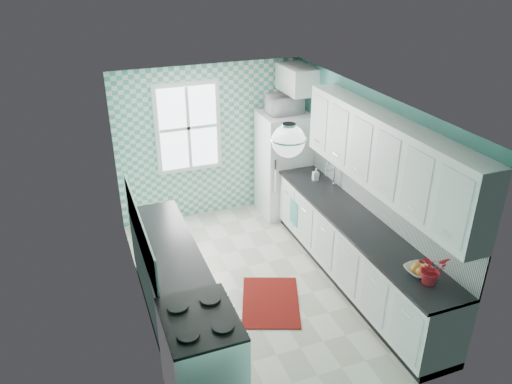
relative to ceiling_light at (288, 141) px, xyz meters
name	(u,v)px	position (x,y,z in m)	size (l,w,h in m)	color
floor	(259,284)	(0.00, 0.80, -2.33)	(3.00, 4.40, 0.02)	silver
ceiling	(260,102)	(0.00, 0.80, 0.19)	(3.00, 4.40, 0.02)	white
wall_back	(210,142)	(0.00, 3.01, -1.07)	(3.00, 0.02, 2.50)	#52A493
wall_front	(352,311)	(0.00, -1.41, -1.07)	(3.00, 0.02, 2.50)	#52A493
wall_left	(136,223)	(-1.51, 0.80, -1.07)	(0.02, 4.40, 2.50)	#52A493
wall_right	(365,182)	(1.51, 0.80, -1.07)	(0.02, 4.40, 2.50)	#52A493
accent_wall	(210,142)	(0.00, 2.99, -1.07)	(3.00, 0.01, 2.50)	#56AB93
window	(188,128)	(-0.35, 2.96, -0.77)	(1.04, 0.05, 1.44)	white
backsplash_right	(380,199)	(1.49, 0.40, -1.13)	(0.02, 3.60, 0.51)	white
backsplash_left	(140,230)	(-1.49, 0.73, -1.13)	(0.02, 2.15, 0.51)	white
upper_cabinets_right	(385,155)	(1.33, 0.20, -0.42)	(0.33, 3.20, 0.90)	white
upper_cabinet_fridge	(295,78)	(1.30, 2.63, -0.07)	(0.40, 0.74, 0.40)	white
ceiling_light	(288,141)	(0.00, 0.00, 0.00)	(0.34, 0.34, 0.35)	silver
base_cabinets_right	(355,253)	(1.20, 0.40, -1.87)	(0.60, 3.60, 0.90)	white
countertop_right	(357,222)	(1.19, 0.40, -1.40)	(0.63, 3.60, 0.04)	black
base_cabinets_left	(170,278)	(-1.20, 0.73, -1.87)	(0.60, 2.15, 0.90)	white
countertop_left	(168,245)	(-1.19, 0.73, -1.40)	(0.63, 2.15, 0.04)	black
fridge	(283,164)	(1.11, 2.58, -1.46)	(0.75, 0.75, 1.73)	white
stove	(202,359)	(-1.20, -0.79, -1.78)	(0.69, 0.86, 1.03)	white
sink	(322,189)	(1.20, 1.41, -1.39)	(0.56, 0.47, 0.53)	silver
rug	(271,302)	(-0.01, 0.38, -2.32)	(0.71, 1.02, 0.02)	maroon
dish_towel	(294,213)	(0.89, 1.65, -1.84)	(0.02, 0.26, 0.38)	#5FA59E
fruit_bowl	(419,271)	(1.20, -0.82, -1.35)	(0.29, 0.29, 0.07)	white
potted_plant	(431,269)	(1.20, -0.99, -1.22)	(0.30, 0.26, 0.33)	#BC0706
soap_bottle	(316,174)	(1.25, 1.70, -1.29)	(0.08, 0.09, 0.19)	#7F9CAB
microwave	(285,104)	(1.11, 2.58, -0.45)	(0.53, 0.36, 0.29)	white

